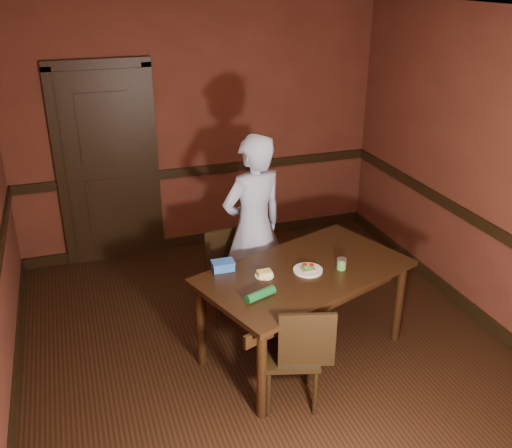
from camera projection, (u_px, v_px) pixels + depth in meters
floor at (269, 355)px, 4.76m from camera, size 4.00×4.50×0.01m
ceiling at (274, 11)px, 3.65m from camera, size 4.00×4.50×0.01m
wall_back at (200, 130)px, 6.15m from camera, size 4.00×0.02×2.70m
wall_front at (466, 410)px, 2.27m from camera, size 4.00×0.02×2.70m
wall_right at (494, 176)px, 4.79m from camera, size 0.02×4.50×2.70m
dado_back at (202, 170)px, 6.32m from camera, size 4.00×0.03×0.10m
dado_right at (484, 225)px, 4.97m from camera, size 0.03×4.50×0.10m
baseboard_back at (204, 238)px, 6.67m from camera, size 4.00×0.03×0.12m
baseboard_left at (14, 402)px, 4.16m from camera, size 0.03×4.50×0.12m
baseboard_right at (469, 307)px, 5.32m from camera, size 0.03×4.50×0.12m
door at (108, 163)px, 5.94m from camera, size 1.05×0.07×2.20m
dining_table at (303, 311)px, 4.66m from camera, size 1.87×1.43×0.78m
chair_far at (226, 277)px, 5.14m from camera, size 0.43×0.43×0.81m
chair_near at (290, 352)px, 4.10m from camera, size 0.49×0.49×0.85m
person at (253, 227)px, 5.05m from camera, size 0.71×0.56×1.70m
sandwich_plate at (308, 269)px, 4.48m from camera, size 0.23×0.23×0.06m
sauce_jar at (342, 264)px, 4.49m from camera, size 0.08×0.08×0.09m
cheese_saucer at (264, 274)px, 4.40m from camera, size 0.15×0.15×0.05m
food_tub at (223, 266)px, 4.48m from camera, size 0.18×0.13×0.07m
wrapped_veg at (260, 294)px, 4.10m from camera, size 0.25×0.14×0.07m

